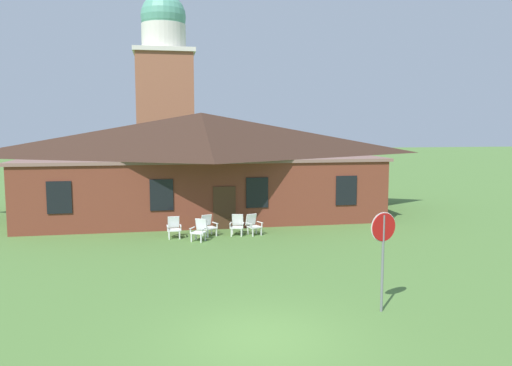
# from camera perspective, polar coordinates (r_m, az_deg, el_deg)

# --- Properties ---
(ground_plane) EXTENTS (200.00, 200.00, 0.00)m
(ground_plane) POSITION_cam_1_polar(r_m,az_deg,el_deg) (12.55, 0.71, -17.11)
(ground_plane) COLOR #517A38
(brick_building) EXTENTS (19.23, 10.40, 5.78)m
(brick_building) POSITION_cam_1_polar(r_m,az_deg,el_deg) (29.37, -6.14, 2.37)
(brick_building) COLOR brown
(brick_building) RESTS_ON ground
(dome_tower) EXTENTS (5.18, 5.18, 17.27)m
(dome_tower) POSITION_cam_1_polar(r_m,az_deg,el_deg) (45.67, -10.25, 9.86)
(dome_tower) COLOR #93563D
(dome_tower) RESTS_ON ground
(stop_sign) EXTENTS (0.78, 0.24, 2.73)m
(stop_sign) POSITION_cam_1_polar(r_m,az_deg,el_deg) (14.02, 14.16, -6.37)
(stop_sign) COLOR slate
(stop_sign) RESTS_ON ground
(lawn_chair_by_porch) EXTENTS (0.65, 0.68, 0.96)m
(lawn_chair_by_porch) POSITION_cam_1_polar(r_m,az_deg,el_deg) (23.10, -9.26, -4.92)
(lawn_chair_by_porch) COLOR white
(lawn_chair_by_porch) RESTS_ON ground
(lawn_chair_near_door) EXTENTS (0.83, 0.86, 0.96)m
(lawn_chair_near_door) POSITION_cam_1_polar(r_m,az_deg,el_deg) (22.38, -6.39, -5.24)
(lawn_chair_near_door) COLOR white
(lawn_chair_near_door) RESTS_ON ground
(lawn_chair_left_end) EXTENTS (0.80, 0.84, 0.96)m
(lawn_chair_left_end) POSITION_cam_1_polar(r_m,az_deg,el_deg) (23.36, -5.42, -4.73)
(lawn_chair_left_end) COLOR white
(lawn_chair_left_end) RESTS_ON ground
(lawn_chair_middle) EXTENTS (0.74, 0.79, 0.96)m
(lawn_chair_middle) POSITION_cam_1_polar(r_m,az_deg,el_deg) (23.39, -2.14, -4.69)
(lawn_chair_middle) COLOR silver
(lawn_chair_middle) RESTS_ON ground
(lawn_chair_right_end) EXTENTS (0.78, 0.82, 0.96)m
(lawn_chair_right_end) POSITION_cam_1_polar(r_m,az_deg,el_deg) (23.46, -0.33, -4.65)
(lawn_chair_right_end) COLOR silver
(lawn_chair_right_end) RESTS_ON ground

